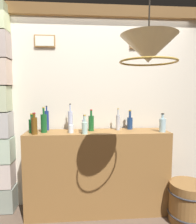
% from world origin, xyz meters
% --- Properties ---
extents(panelled_rear_partition, '(3.01, 0.15, 2.67)m').
position_xyz_m(panelled_rear_partition, '(-0.00, 1.10, 1.41)').
color(panelled_rear_partition, beige).
rests_on(panelled_rear_partition, ground).
extents(bar_shelf_unit, '(1.78, 0.39, 1.06)m').
position_xyz_m(bar_shelf_unit, '(0.00, 0.83, 0.53)').
color(bar_shelf_unit, olive).
rests_on(bar_shelf_unit, ground).
extents(liquor_bottle_rye, '(0.05, 0.05, 0.32)m').
position_xyz_m(liquor_bottle_rye, '(-0.65, 0.96, 1.19)').
color(liquor_bottle_rye, navy).
rests_on(liquor_bottle_rye, bar_shelf_unit).
extents(liquor_bottle_tequila, '(0.08, 0.08, 0.23)m').
position_xyz_m(liquor_bottle_tequila, '(0.80, 0.73, 1.15)').
color(liquor_bottle_tequila, '#AACED6').
rests_on(liquor_bottle_tequila, bar_shelf_unit).
extents(liquor_bottle_gin, '(0.07, 0.07, 0.26)m').
position_xyz_m(liquor_bottle_gin, '(-0.75, 0.71, 1.17)').
color(liquor_bottle_gin, brown).
rests_on(liquor_bottle_gin, bar_shelf_unit).
extents(liquor_bottle_mezcal, '(0.08, 0.08, 0.24)m').
position_xyz_m(liquor_bottle_mezcal, '(-0.80, 0.80, 1.15)').
color(liquor_bottle_mezcal, '#174B20').
rests_on(liquor_bottle_mezcal, bar_shelf_unit).
extents(liquor_bottle_scotch, '(0.07, 0.07, 0.26)m').
position_xyz_m(liquor_bottle_scotch, '(0.44, 0.95, 1.15)').
color(liquor_bottle_scotch, navy).
rests_on(liquor_bottle_scotch, bar_shelf_unit).
extents(liquor_bottle_sherry, '(0.06, 0.06, 0.35)m').
position_xyz_m(liquor_bottle_sherry, '(-0.34, 0.92, 1.19)').
color(liquor_bottle_sherry, '#B0B7D3').
rests_on(liquor_bottle_sherry, bar_shelf_unit).
extents(liquor_bottle_vermouth, '(0.05, 0.05, 0.21)m').
position_xyz_m(liquor_bottle_vermouth, '(-0.17, 0.81, 1.14)').
color(liquor_bottle_vermouth, silver).
rests_on(liquor_bottle_vermouth, bar_shelf_unit).
extents(liquor_bottle_port, '(0.05, 0.05, 0.28)m').
position_xyz_m(liquor_bottle_port, '(0.27, 0.90, 1.17)').
color(liquor_bottle_port, '#B8BAC3').
rests_on(liquor_bottle_port, bar_shelf_unit).
extents(liquor_bottle_bourbon, '(0.07, 0.07, 0.27)m').
position_xyz_m(liquor_bottle_bourbon, '(-0.08, 0.87, 1.17)').
color(liquor_bottle_bourbon, '#1A5623').
rests_on(liquor_bottle_bourbon, bar_shelf_unit).
extents(liquor_bottle_rum, '(0.07, 0.07, 0.31)m').
position_xyz_m(liquor_bottle_rum, '(-0.66, 0.81, 1.18)').
color(liquor_bottle_rum, '#175224').
rests_on(liquor_bottle_rum, bar_shelf_unit).
extents(liquor_bottle_brandy, '(0.07, 0.07, 0.23)m').
position_xyz_m(liquor_bottle_brandy, '(-0.16, 0.68, 1.14)').
color(liquor_bottle_brandy, '#B2D6C5').
rests_on(liquor_bottle_brandy, bar_shelf_unit).
extents(glass_tumbler_rocks, '(0.06, 0.06, 0.10)m').
position_xyz_m(glass_tumbler_rocks, '(-0.33, 0.76, 1.11)').
color(glass_tumbler_rocks, silver).
rests_on(glass_tumbler_rocks, bar_shelf_unit).
extents(pendant_lamp, '(0.44, 0.44, 0.54)m').
position_xyz_m(pendant_lamp, '(0.31, -0.14, 1.88)').
color(pendant_lamp, beige).
extents(wooden_barrel, '(0.46, 0.46, 0.48)m').
position_xyz_m(wooden_barrel, '(1.06, 0.54, 0.24)').
color(wooden_barrel, olive).
rests_on(wooden_barrel, ground).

